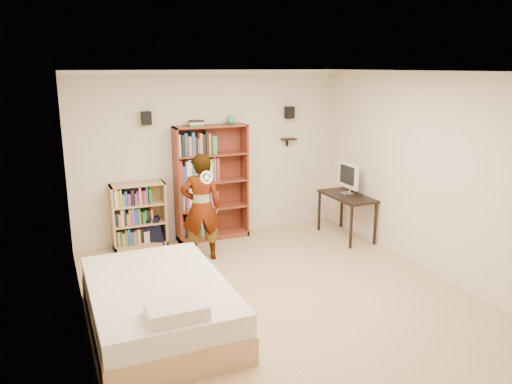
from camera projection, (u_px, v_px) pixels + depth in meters
ground at (277, 294)px, 6.21m from camera, size 4.50×5.00×0.01m
room_shell at (279, 155)px, 5.78m from camera, size 4.52×5.02×2.71m
crown_molding at (280, 74)px, 5.56m from camera, size 4.50×5.00×0.06m
speaker_left at (146, 118)px, 7.46m from camera, size 0.14×0.12×0.20m
speaker_right at (290, 112)px, 8.38m from camera, size 0.14×0.12×0.20m
wall_shelf at (289, 139)px, 8.49m from camera, size 0.25×0.16×0.02m
tall_bookshelf at (212, 183)px, 8.03m from camera, size 1.17×0.34×1.86m
low_bookshelf at (139, 216)px, 7.70m from camera, size 0.82×0.31×1.02m
computer_desk at (346, 216)px, 8.21m from camera, size 0.53×1.05×0.72m
imac at (347, 179)px, 8.15m from camera, size 0.16×0.52×0.51m
daybed at (158, 299)px, 5.37m from camera, size 1.42×2.18×0.64m
person at (201, 207)px, 7.17m from camera, size 0.63×0.48×1.57m
wii_wheel at (207, 177)px, 6.78m from camera, size 0.18×0.07×0.19m
navy_bag at (152, 231)px, 7.83m from camera, size 0.40×0.33×0.47m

